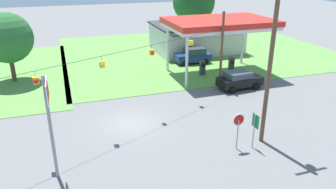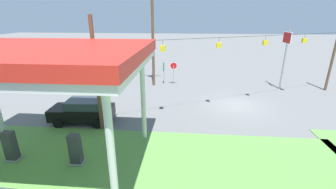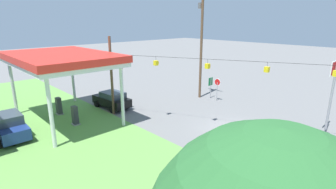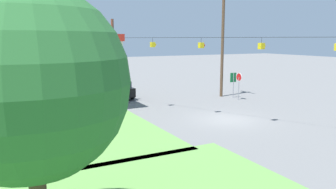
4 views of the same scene
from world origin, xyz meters
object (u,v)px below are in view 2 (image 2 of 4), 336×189
car_at_pumps_front (83,110)px  stop_sign_roadside (174,68)px  stop_sign_overhead (286,48)px  gas_station_canopy (23,58)px  route_sign (164,69)px  fuel_pump_near (75,150)px  utility_pole_main (152,22)px  fuel_pump_far (11,147)px

car_at_pumps_front → stop_sign_roadside: size_ratio=1.76×
stop_sign_roadside → stop_sign_overhead: bearing=-3.1°
gas_station_canopy → stop_sign_overhead: stop_sign_overhead is taller
gas_station_canopy → stop_sign_roadside: size_ratio=4.33×
route_sign → stop_sign_overhead: bearing=176.2°
fuel_pump_near → route_sign: 15.06m
car_at_pumps_front → stop_sign_roadside: 11.44m
route_sign → gas_station_canopy: bearing=72.3°
car_at_pumps_front → utility_pole_main: size_ratio=0.37×
gas_station_canopy → stop_sign_overhead: 21.91m
gas_station_canopy → stop_sign_overhead: bearing=-140.5°
stop_sign_roadside → utility_pole_main: (2.17, 0.39, 4.80)m
fuel_pump_far → car_at_pumps_front: size_ratio=0.38×
fuel_pump_far → car_at_pumps_front: 5.01m
stop_sign_overhead → route_sign: (12.18, -0.82, -2.50)m
fuel_pump_far → utility_pole_main: bearing=-110.7°
fuel_pump_far → fuel_pump_near: bearing=180.0°
gas_station_canopy → route_sign: size_ratio=4.51×
stop_sign_roadside → fuel_pump_near: bearing=-105.5°
gas_station_canopy → stop_sign_roadside: bearing=-111.7°
fuel_pump_near → fuel_pump_far: 3.48m
stop_sign_roadside → utility_pole_main: 5.28m
fuel_pump_near → car_at_pumps_front: (1.76, -4.71, 0.09)m
fuel_pump_far → utility_pole_main: utility_pole_main is taller
gas_station_canopy → utility_pole_main: (-3.61, -14.13, 1.16)m
stop_sign_roadside → fuel_pump_far: bearing=-117.4°
gas_station_canopy → route_sign: gas_station_canopy is taller
utility_pole_main → car_at_pumps_front: bearing=69.0°
fuel_pump_far → route_sign: size_ratio=0.70×
fuel_pump_near → stop_sign_roadside: bearing=-105.5°
utility_pole_main → stop_sign_roadside: bearing=-169.7°
route_sign → utility_pole_main: bearing=29.4°
car_at_pumps_front → utility_pole_main: bearing=-115.2°
route_sign → utility_pole_main: size_ratio=0.20×
stop_sign_overhead → stop_sign_roadside: bearing=-3.1°
stop_sign_roadside → utility_pole_main: bearing=-169.7°
fuel_pump_near → stop_sign_roadside: stop_sign_roadside is taller
stop_sign_roadside → route_sign: bearing=168.6°
fuel_pump_far → stop_sign_overhead: (-18.61, -13.92, 3.41)m
fuel_pump_near → stop_sign_overhead: bearing=-137.4°
fuel_pump_near → stop_sign_overhead: stop_sign_overhead is taller
stop_sign_roadside → route_sign: stop_sign_roadside is taller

